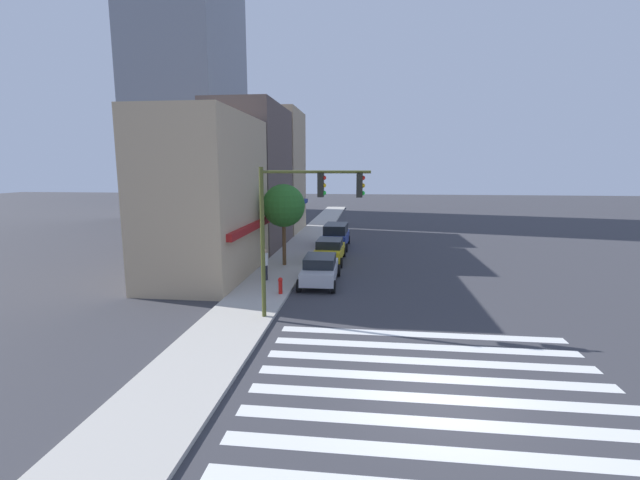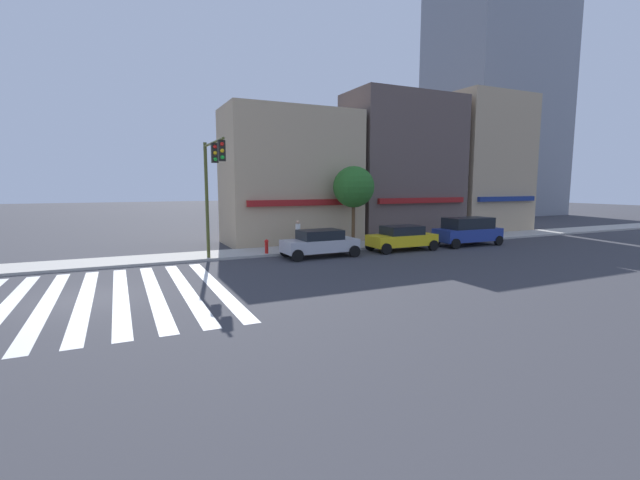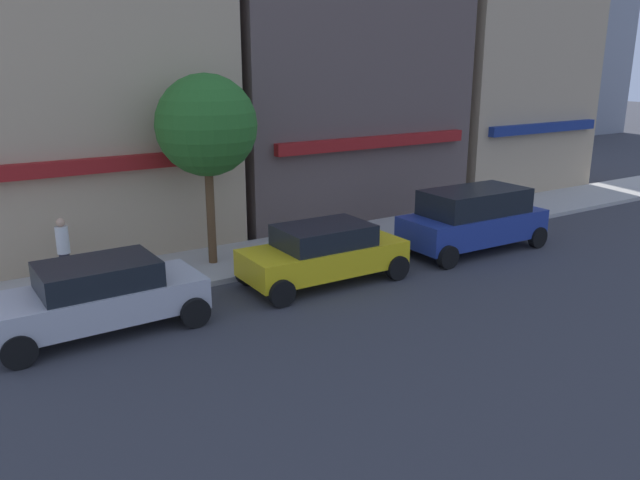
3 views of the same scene
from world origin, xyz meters
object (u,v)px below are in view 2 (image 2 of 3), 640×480
object	(u,v)px
traffic_signal	(212,176)
street_tree	(354,187)
sedan_silver	(320,243)
suv_blue	(468,231)
pedestrian_white_shirt	(298,233)
fire_hydrant	(267,246)
sedan_yellow	(402,238)

from	to	relation	value
traffic_signal	street_tree	bearing A→B (deg)	15.26
sedan_silver	suv_blue	world-z (taller)	suv_blue
pedestrian_white_shirt	street_tree	xyz separation A→B (m)	(3.92, -0.31, 2.96)
sedan_silver	fire_hydrant	bearing A→B (deg)	146.58
fire_hydrant	street_tree	distance (m)	7.43
suv_blue	pedestrian_white_shirt	bearing A→B (deg)	166.09
suv_blue	fire_hydrant	xyz separation A→B (m)	(-14.04, 1.70, -0.42)
traffic_signal	suv_blue	size ratio (longest dim) A/B	1.36
traffic_signal	sedan_silver	world-z (taller)	traffic_signal
traffic_signal	street_tree	xyz separation A→B (m)	(9.89, 2.70, -0.62)
suv_blue	fire_hydrant	bearing A→B (deg)	174.36
sedan_silver	sedan_yellow	world-z (taller)	same
sedan_yellow	fire_hydrant	distance (m)	8.66
sedan_silver	street_tree	bearing A→B (deg)	35.10
fire_hydrant	pedestrian_white_shirt	bearing A→B (deg)	28.50
pedestrian_white_shirt	traffic_signal	bearing A→B (deg)	-117.30
traffic_signal	street_tree	size ratio (longest dim) A/B	1.22
sedan_yellow	street_tree	size ratio (longest dim) A/B	0.84
traffic_signal	fire_hydrant	distance (m)	5.50
sedan_yellow	sedan_silver	bearing A→B (deg)	-179.07
sedan_silver	street_tree	distance (m)	5.71
sedan_yellow	fire_hydrant	bearing A→B (deg)	169.60
traffic_signal	suv_blue	xyz separation A→B (m)	(17.42, -0.10, -3.61)
sedan_yellow	pedestrian_white_shirt	distance (m)	6.67
fire_hydrant	sedan_silver	bearing A→B (deg)	-32.27
sedan_silver	sedan_yellow	distance (m)	5.79
traffic_signal	sedan_yellow	bearing A→B (deg)	-0.49
pedestrian_white_shirt	fire_hydrant	bearing A→B (deg)	-115.51
traffic_signal	pedestrian_white_shirt	size ratio (longest dim) A/B	3.64
traffic_signal	pedestrian_white_shirt	bearing A→B (deg)	26.71
traffic_signal	pedestrian_white_shirt	xyz separation A→B (m)	(5.97, 3.00, -3.57)
pedestrian_white_shirt	fire_hydrant	xyz separation A→B (m)	(-2.59, -1.41, -0.46)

